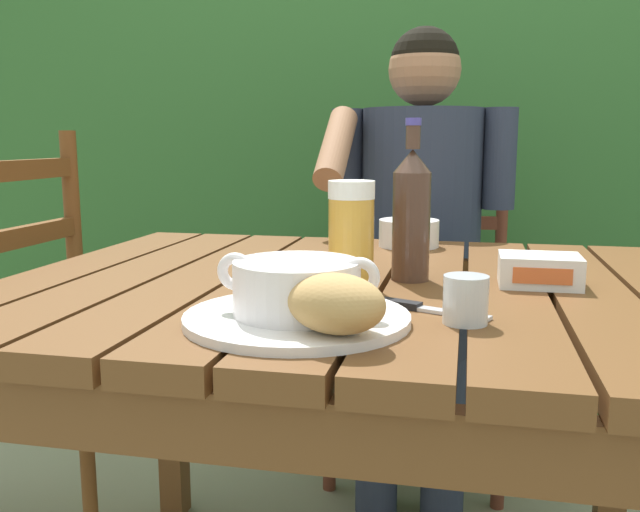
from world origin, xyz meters
TOP-DOWN VIEW (x-y plane):
  - dining_table at (0.00, 0.00)m, footprint 1.14×0.94m
  - hedge_backdrop at (-0.00, 1.60)m, footprint 3.92×0.76m
  - chair_near_diner at (0.07, 0.91)m, footprint 0.49×0.47m
  - person_eating at (0.07, 0.71)m, footprint 0.48×0.47m
  - serving_plate at (-0.02, -0.28)m, footprint 0.29×0.29m
  - soup_bowl at (-0.02, -0.28)m, footprint 0.21×0.16m
  - bread_roll at (0.05, -0.36)m, footprint 0.14×0.13m
  - beer_glass at (0.02, -0.06)m, footprint 0.07×0.07m
  - beer_bottle at (0.10, 0.02)m, footprint 0.06×0.06m
  - water_glass_small at (0.19, -0.24)m, footprint 0.06×0.06m
  - butter_tub at (0.31, 0.01)m, footprint 0.13×0.10m
  - table_knife at (0.13, -0.19)m, footprint 0.16×0.08m
  - diner_bowl at (0.07, 0.38)m, footprint 0.13×0.13m

SIDE VIEW (x-z plane):
  - chair_near_diner at x=0.07m, z-range 0.01..0.90m
  - dining_table at x=0.00m, z-range 0.27..1.01m
  - person_eating at x=0.07m, z-range 0.11..1.37m
  - table_knife at x=0.13m, z-range 0.74..0.75m
  - serving_plate at x=-0.02m, z-range 0.74..0.75m
  - butter_tub at x=0.31m, z-range 0.74..0.79m
  - diner_bowl at x=0.07m, z-range 0.74..0.80m
  - water_glass_small at x=0.19m, z-range 0.74..0.80m
  - bread_roll at x=0.05m, z-range 0.75..0.82m
  - soup_bowl at x=-0.02m, z-range 0.75..0.82m
  - beer_glass at x=0.02m, z-range 0.74..0.91m
  - beer_bottle at x=0.10m, z-range 0.72..0.98m
  - hedge_backdrop at x=0.00m, z-range -0.19..2.09m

